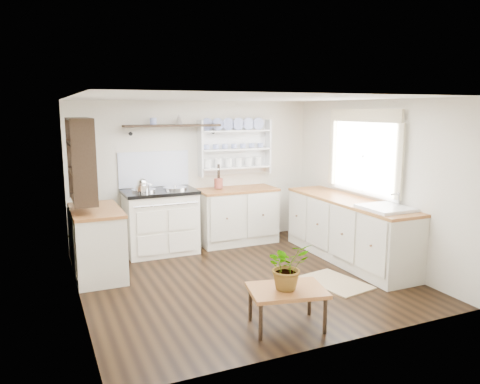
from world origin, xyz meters
The scene contains 19 objects.
floor centered at (0.00, 0.00, 0.00)m, with size 4.00×3.80×0.01m, color black.
wall_back centered at (0.00, 1.90, 1.15)m, with size 4.00×0.02×2.30m, color beige.
wall_right centered at (2.00, 0.00, 1.15)m, with size 0.02×3.80×2.30m, color beige.
wall_left centered at (-2.00, 0.00, 1.15)m, with size 0.02×3.80×2.30m, color beige.
ceiling centered at (0.00, 0.00, 2.30)m, with size 4.00×3.80×0.01m, color white.
window centered at (1.95, 0.15, 1.56)m, with size 0.08×1.55×1.22m.
aga_cooker centered at (-0.69, 1.57, 0.49)m, with size 1.08×0.75×1.00m.
back_cabinets centered at (0.60, 1.60, 0.46)m, with size 1.27×0.63×0.90m.
right_cabinets centered at (1.70, 0.10, 0.46)m, with size 0.62×2.43×0.90m.
belfast_sink centered at (1.70, -0.65, 0.80)m, with size 0.55×0.60×0.45m.
left_cabinets centered at (-1.70, 0.90, 0.46)m, with size 0.62×1.13×0.90m.
plate_rack centered at (0.65, 1.86, 1.56)m, with size 1.20×0.22×0.90m.
high_shelf centered at (-0.40, 1.78, 1.91)m, with size 1.50×0.29×0.16m.
left_shelving centered at (-1.84, 0.90, 1.55)m, with size 0.28×0.80×1.05m, color black.
kettle centered at (-0.97, 1.45, 1.05)m, with size 0.20×0.20×0.24m, color silver, non-canonical shape.
utensil_crock centered at (0.31, 1.68, 0.99)m, with size 0.14×0.14×0.16m, color brown.
center_table centered at (-0.16, -1.40, 0.36)m, with size 0.84×0.68×0.41m.
potted_plant centered at (-0.16, -1.40, 0.64)m, with size 0.43×0.37×0.47m, color #3F7233.
floor_rug centered at (1.00, -0.60, 0.01)m, with size 0.55×0.85×0.02m, color #8C7451.
Camera 1 is at (-2.37, -5.25, 2.17)m, focal length 35.00 mm.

